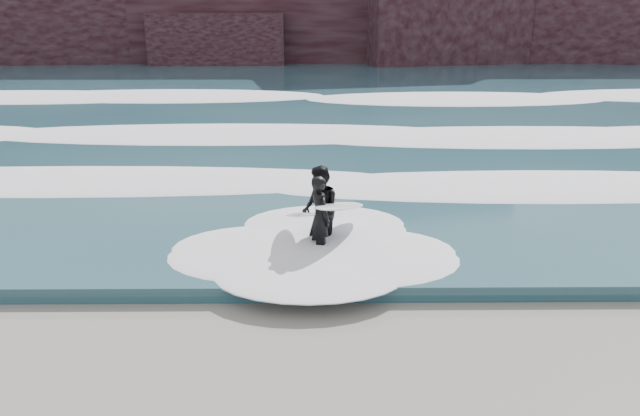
{
  "coord_description": "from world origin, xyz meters",
  "views": [
    {
      "loc": [
        -0.8,
        -6.75,
        5.06
      ],
      "look_at": [
        -0.69,
        5.26,
        1.0
      ],
      "focal_mm": 35.0,
      "sensor_mm": 36.0,
      "label": 1
    }
  ],
  "objects": [
    {
      "name": "sea",
      "position": [
        0.0,
        29.0,
        0.15
      ],
      "size": [
        90.0,
        52.0,
        0.3
      ],
      "primitive_type": "cube",
      "color": "#224754",
      "rests_on": "ground"
    },
    {
      "name": "surfer_right",
      "position": [
        -0.63,
        5.45,
        0.92
      ],
      "size": [
        1.62,
        2.32,
        1.81
      ],
      "color": "black",
      "rests_on": "ground"
    },
    {
      "name": "surfer_left",
      "position": [
        -0.76,
        5.08,
        0.87
      ],
      "size": [
        1.17,
        1.88,
        1.73
      ],
      "color": "black",
      "rests_on": "ground"
    },
    {
      "name": "foam_near",
      "position": [
        0.0,
        9.0,
        0.4
      ],
      "size": [
        60.0,
        3.2,
        0.2
      ],
      "primitive_type": "ellipsoid",
      "color": "white",
      "rests_on": "sea"
    },
    {
      "name": "foam_far",
      "position": [
        0.0,
        25.0,
        0.45
      ],
      "size": [
        60.0,
        4.8,
        0.3
      ],
      "primitive_type": "ellipsoid",
      "color": "white",
      "rests_on": "sea"
    },
    {
      "name": "ground",
      "position": [
        0.0,
        0.0,
        0.0
      ],
      "size": [
        120.0,
        120.0,
        0.0
      ],
      "primitive_type": "plane",
      "color": "#82624F",
      "rests_on": "ground"
    },
    {
      "name": "foam_mid",
      "position": [
        0.0,
        16.0,
        0.42
      ],
      "size": [
        60.0,
        4.0,
        0.24
      ],
      "primitive_type": "ellipsoid",
      "color": "white",
      "rests_on": "sea"
    }
  ]
}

